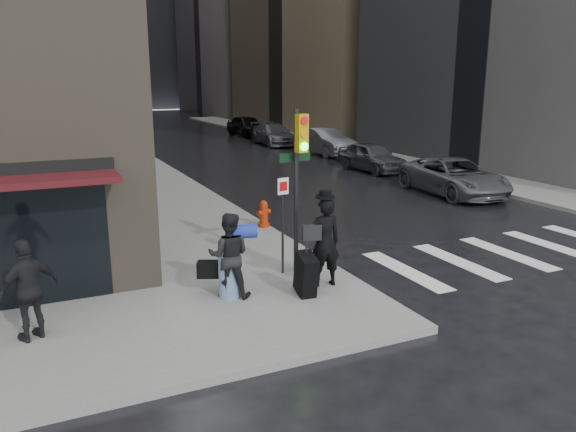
# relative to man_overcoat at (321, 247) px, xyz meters

# --- Properties ---
(ground) EXTENTS (140.00, 140.00, 0.00)m
(ground) POSITION_rel_man_overcoat_xyz_m (-1.00, -0.56, -1.02)
(ground) COLOR black
(ground) RESTS_ON ground
(sidewalk_left) EXTENTS (4.00, 50.00, 0.15)m
(sidewalk_left) POSITION_rel_man_overcoat_xyz_m (-1.00, 26.44, -0.95)
(sidewalk_left) COLOR slate
(sidewalk_left) RESTS_ON ground
(sidewalk_right) EXTENTS (3.00, 50.00, 0.15)m
(sidewalk_right) POSITION_rel_man_overcoat_xyz_m (12.50, 26.44, -0.95)
(sidewalk_right) COLOR slate
(sidewalk_right) RESTS_ON ground
(crosswalk) EXTENTS (8.50, 3.00, 0.01)m
(crosswalk) POSITION_rel_man_overcoat_xyz_m (6.50, 0.44, -1.02)
(crosswalk) COLOR silver
(crosswalk) RESTS_ON ground
(bldg_right_far) EXTENTS (22.00, 20.00, 25.00)m
(bldg_right_far) POSITION_rel_man_overcoat_xyz_m (25.00, 57.44, 11.48)
(bldg_right_far) COLOR slate
(bldg_right_far) RESTS_ON ground
(man_overcoat) EXTENTS (1.18, 1.02, 2.08)m
(man_overcoat) POSITION_rel_man_overcoat_xyz_m (0.00, 0.00, 0.00)
(man_overcoat) COLOR black
(man_overcoat) RESTS_ON ground
(man_jeans) EXTENTS (1.18, 1.03, 1.73)m
(man_jeans) POSITION_rel_man_overcoat_xyz_m (-1.89, 0.30, -0.01)
(man_jeans) COLOR black
(man_jeans) RESTS_ON ground
(man_greycoat) EXTENTS (1.10, 0.84, 1.74)m
(man_greycoat) POSITION_rel_man_overcoat_xyz_m (-5.49, -0.09, -0.00)
(man_greycoat) COLOR black
(man_greycoat) RESTS_ON ground
(traffic_light) EXTENTS (0.90, 0.48, 3.62)m
(traffic_light) POSITION_rel_man_overcoat_xyz_m (-0.01, 1.10, 1.46)
(traffic_light) COLOR black
(traffic_light) RESTS_ON ground
(fire_hydrant) EXTENTS (0.46, 0.35, 0.79)m
(fire_hydrant) POSITION_rel_man_overcoat_xyz_m (0.80, 5.04, -0.52)
(fire_hydrant) COLOR #992509
(fire_hydrant) RESTS_ON ground
(parked_car_0) EXTENTS (2.70, 5.18, 1.39)m
(parked_car_0) POSITION_rel_man_overcoat_xyz_m (9.55, 6.98, -0.33)
(parked_car_0) COLOR #525257
(parked_car_0) RESTS_ON ground
(parked_car_1) EXTENTS (1.89, 4.20, 1.40)m
(parked_car_1) POSITION_rel_man_overcoat_xyz_m (9.72, 13.03, -0.32)
(parked_car_1) COLOR #3F3F44
(parked_car_1) RESTS_ON ground
(parked_car_2) EXTENTS (1.92, 4.81, 1.56)m
(parked_car_2) POSITION_rel_man_overcoat_xyz_m (10.43, 19.07, -0.24)
(parked_car_2) COLOR #535358
(parked_car_2) RESTS_ON ground
(parked_car_3) EXTENTS (2.23, 4.97, 1.41)m
(parked_car_3) POSITION_rel_man_overcoat_xyz_m (9.78, 25.11, -0.32)
(parked_car_3) COLOR #4E4E53
(parked_car_3) RESTS_ON ground
(parked_car_4) EXTENTS (2.15, 4.75, 1.58)m
(parked_car_4) POSITION_rel_man_overcoat_xyz_m (10.16, 31.15, -0.23)
(parked_car_4) COLOR black
(parked_car_4) RESTS_ON ground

